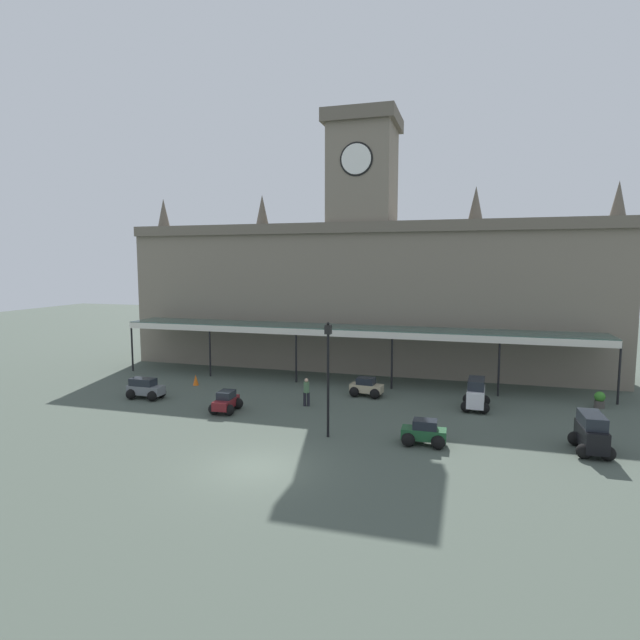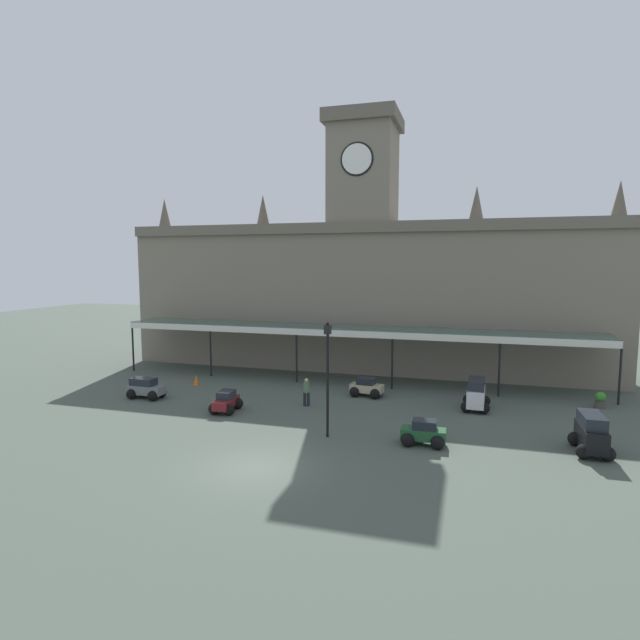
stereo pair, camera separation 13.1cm
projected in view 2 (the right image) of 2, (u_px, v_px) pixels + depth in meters
ground_plane at (255, 468)px, 21.13m from camera, size 140.00×140.00×0.00m
station_building at (363, 286)px, 40.64m from camera, size 37.70×5.68×19.77m
entrance_canopy at (348, 329)px, 36.19m from camera, size 34.09×3.26×3.92m
car_maroon_sedan at (226, 403)px, 29.12m from camera, size 1.62×2.11×1.19m
car_green_sedan at (423, 434)px, 23.78m from camera, size 2.07×1.55×1.19m
car_grey_estate at (146, 389)px, 32.00m from camera, size 2.26×1.56×1.27m
car_white_van at (476, 395)px, 29.56m from camera, size 1.68×2.45×1.77m
car_beige_sedan at (367, 388)px, 32.47m from camera, size 2.13×1.65×1.19m
car_black_van at (591, 435)px, 22.71m from camera, size 1.64×2.43×1.77m
pedestrian_beside_cars at (306, 391)px, 30.19m from camera, size 0.38×0.34×1.67m
victorian_lamppost at (328, 367)px, 24.53m from camera, size 0.30×0.30×5.63m
traffic_cone at (196, 380)px, 35.46m from camera, size 0.40×0.40×0.74m
planter_by_canopy at (600, 400)px, 29.81m from camera, size 0.60×0.60×0.96m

